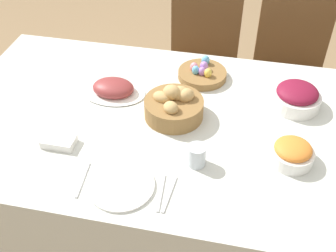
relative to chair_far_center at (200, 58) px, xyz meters
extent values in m
plane|color=#937551|center=(0.01, -0.89, -0.51)|extent=(12.00, 12.00, 0.00)
cube|color=silver|center=(0.01, -0.89, -0.14)|extent=(1.90, 1.08, 0.75)
cylinder|color=brown|center=(-0.20, -0.27, -0.30)|extent=(0.03, 0.03, 0.43)
cylinder|color=brown|center=(0.19, -0.29, -0.30)|extent=(0.03, 0.03, 0.43)
cylinder|color=brown|center=(-0.19, 0.11, -0.30)|extent=(0.03, 0.03, 0.43)
cylinder|color=brown|center=(0.20, 0.10, -0.30)|extent=(0.03, 0.03, 0.43)
cube|color=brown|center=(0.00, -0.09, -0.07)|extent=(0.43, 0.43, 0.02)
cube|color=brown|center=(0.00, 0.11, 0.20)|extent=(0.42, 0.03, 0.53)
cylinder|color=brown|center=(0.37, -0.30, -0.30)|extent=(0.03, 0.03, 0.43)
cylinder|color=brown|center=(0.76, -0.26, -0.30)|extent=(0.03, 0.03, 0.43)
cylinder|color=brown|center=(0.33, 0.09, -0.30)|extent=(0.03, 0.03, 0.43)
cylinder|color=brown|center=(0.72, 0.13, -0.30)|extent=(0.03, 0.03, 0.43)
cube|color=brown|center=(0.54, -0.09, -0.07)|extent=(0.46, 0.46, 0.02)
cube|color=brown|center=(0.52, 0.11, 0.20)|extent=(0.42, 0.06, 0.53)
cylinder|color=olive|center=(0.00, -0.85, 0.28)|extent=(0.25, 0.25, 0.08)
ellipsoid|color=tan|center=(0.01, -0.91, 0.33)|extent=(0.09, 0.09, 0.05)
ellipsoid|color=tan|center=(0.02, -0.82, 0.33)|extent=(0.11, 0.10, 0.06)
ellipsoid|color=tan|center=(-0.02, -0.80, 0.32)|extent=(0.10, 0.10, 0.04)
ellipsoid|color=tan|center=(0.05, -0.83, 0.33)|extent=(0.09, 0.09, 0.06)
ellipsoid|color=tan|center=(-0.05, -0.85, 0.32)|extent=(0.09, 0.07, 0.05)
ellipsoid|color=tan|center=(-0.01, -0.83, 0.34)|extent=(0.08, 0.07, 0.06)
cylinder|color=olive|center=(0.08, -0.55, 0.25)|extent=(0.23, 0.23, 0.03)
ellipsoid|color=#B27AD1|center=(0.08, -0.53, 0.29)|extent=(0.04, 0.04, 0.05)
ellipsoid|color=#F4D151|center=(0.11, -0.58, 0.29)|extent=(0.04, 0.04, 0.05)
ellipsoid|color=#60B2E0|center=(0.08, -0.48, 0.29)|extent=(0.04, 0.04, 0.05)
ellipsoid|color=#B27AD1|center=(0.08, -0.57, 0.29)|extent=(0.04, 0.04, 0.04)
ellipsoid|color=pink|center=(0.04, -0.55, 0.29)|extent=(0.04, 0.04, 0.05)
ellipsoid|color=#60B2E0|center=(0.05, -0.57, 0.29)|extent=(0.03, 0.03, 0.04)
ellipsoid|color=white|center=(-0.29, -0.75, 0.24)|extent=(0.29, 0.20, 0.01)
ellipsoid|color=maroon|center=(-0.29, -0.75, 0.27)|extent=(0.19, 0.14, 0.07)
cylinder|color=white|center=(0.48, -1.02, 0.26)|extent=(0.16, 0.16, 0.05)
ellipsoid|color=orange|center=(0.48, -1.02, 0.30)|extent=(0.14, 0.14, 0.05)
cylinder|color=white|center=(0.50, -0.68, 0.27)|extent=(0.21, 0.21, 0.06)
ellipsoid|color=maroon|center=(0.50, -0.68, 0.31)|extent=(0.18, 0.18, 0.06)
cylinder|color=white|center=(-0.10, -1.27, 0.24)|extent=(0.24, 0.24, 0.01)
cube|color=silver|center=(-0.24, -1.27, 0.24)|extent=(0.02, 0.17, 0.00)
cube|color=silver|center=(0.05, -1.27, 0.24)|extent=(0.02, 0.17, 0.00)
cube|color=silver|center=(0.08, -1.27, 0.24)|extent=(0.02, 0.17, 0.00)
cylinder|color=silver|center=(0.14, -1.11, 0.28)|extent=(0.07, 0.07, 0.08)
cube|color=white|center=(-0.39, -1.12, 0.25)|extent=(0.13, 0.08, 0.03)
camera|label=1|loc=(0.26, -2.19, 1.36)|focal=45.00mm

